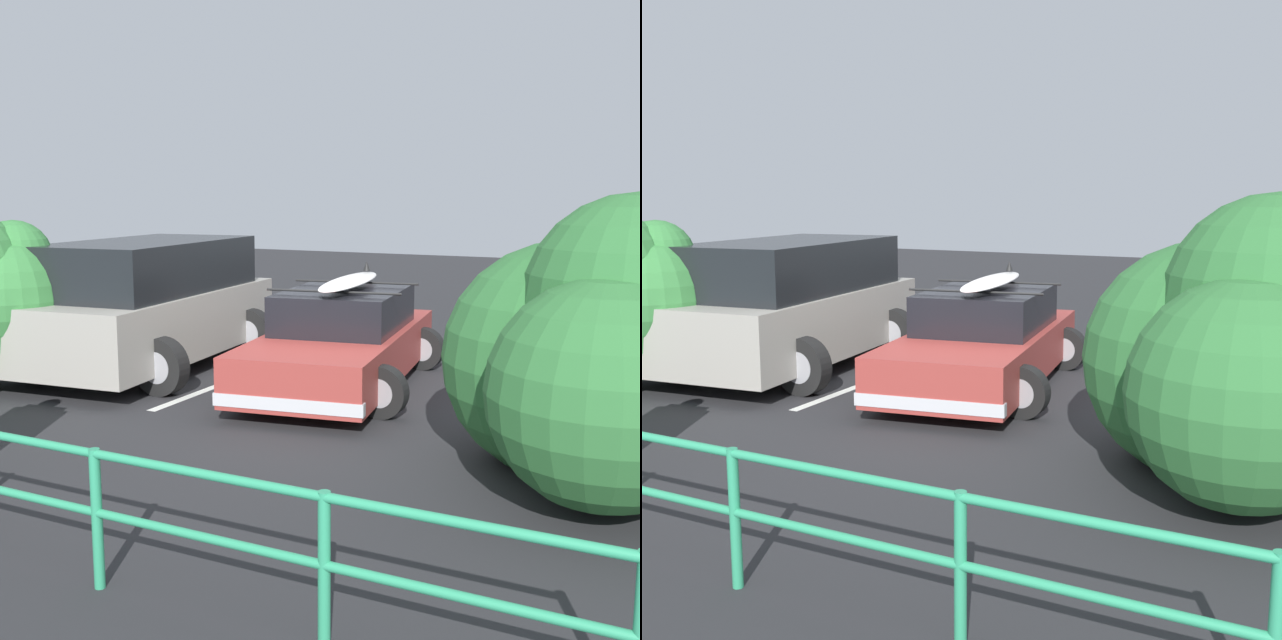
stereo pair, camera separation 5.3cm
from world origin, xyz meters
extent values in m
cube|color=#28282B|center=(0.00, 0.00, -0.01)|extent=(44.00, 44.00, 0.02)
cube|color=silver|center=(1.53, -0.70, 0.00)|extent=(0.12, 4.14, 0.00)
cube|color=#9E3833|center=(0.09, -0.70, 0.45)|extent=(2.29, 4.39, 0.57)
cube|color=black|center=(0.12, -0.87, 0.98)|extent=(1.75, 2.21, 0.50)
cube|color=silver|center=(-0.24, 1.32, 0.28)|extent=(1.66, 0.37, 0.14)
cube|color=silver|center=(0.42, -2.72, 0.28)|extent=(1.66, 0.37, 0.14)
cylinder|color=black|center=(-0.94, 0.44, 0.30)|extent=(0.59, 0.18, 0.59)
cylinder|color=#99999E|center=(-0.94, 0.44, 0.30)|extent=(0.33, 0.19, 0.33)
cylinder|color=black|center=(0.71, 0.71, 0.30)|extent=(0.59, 0.18, 0.59)
cylinder|color=#99999E|center=(0.71, 0.71, 0.30)|extent=(0.33, 0.19, 0.33)
cylinder|color=black|center=(-0.52, -2.12, 0.30)|extent=(0.59, 0.18, 0.59)
cylinder|color=#99999E|center=(-0.52, -2.12, 0.30)|extent=(0.33, 0.19, 0.33)
cylinder|color=black|center=(1.13, -1.84, 0.30)|extent=(0.59, 0.18, 0.59)
cylinder|color=#99999E|center=(1.13, -1.84, 0.30)|extent=(0.33, 0.19, 0.33)
cylinder|color=black|center=(0.03, -0.32, 1.27)|extent=(1.70, 0.31, 0.03)
cylinder|color=black|center=(0.21, -1.41, 1.27)|extent=(1.70, 0.31, 0.03)
ellipsoid|color=white|center=(0.11, -0.98, 1.33)|extent=(0.90, 2.48, 0.09)
cone|color=black|center=(0.28, -1.94, 1.45)|extent=(0.10, 0.10, 0.14)
cube|color=#9E998E|center=(2.96, -0.45, 0.67)|extent=(2.32, 4.45, 0.87)
cube|color=black|center=(2.96, -0.45, 1.46)|extent=(2.07, 3.50, 0.71)
cylinder|color=black|center=(3.20, -2.68, 0.77)|extent=(0.67, 0.25, 0.65)
cylinder|color=black|center=(1.87, 0.72, 0.36)|extent=(0.72, 0.22, 0.72)
cylinder|color=#99999E|center=(1.87, 0.72, 0.36)|extent=(0.40, 0.23, 0.40)
cylinder|color=black|center=(3.77, 0.93, 0.36)|extent=(0.72, 0.22, 0.72)
cylinder|color=#99999E|center=(3.77, 0.93, 0.36)|extent=(0.40, 0.23, 0.40)
cylinder|color=black|center=(2.15, -1.83, 0.36)|extent=(0.72, 0.22, 0.72)
cylinder|color=#99999E|center=(2.15, -1.83, 0.36)|extent=(0.40, 0.23, 0.40)
cylinder|color=black|center=(4.04, -1.62, 0.36)|extent=(0.72, 0.22, 0.72)
cylinder|color=#99999E|center=(4.04, -1.62, 0.36)|extent=(0.40, 0.23, 0.40)
cylinder|color=#2D9366|center=(-2.41, 4.82, 0.46)|extent=(0.07, 0.07, 0.91)
cylinder|color=#2D9366|center=(-0.83, 4.82, 0.46)|extent=(0.07, 0.07, 0.91)
cylinder|color=brown|center=(-3.52, 1.68, 0.23)|extent=(0.37, 0.37, 0.47)
sphere|color=#2D6B33|center=(-3.48, 2.24, 0.97)|extent=(1.79, 1.79, 1.79)
sphere|color=#2D6B33|center=(-2.96, 1.09, 0.97)|extent=(2.16, 2.16, 2.16)
sphere|color=#2D6B33|center=(-3.58, 1.51, 1.59)|extent=(1.80, 1.80, 1.80)
sphere|color=#387F3D|center=(3.82, 1.25, 1.16)|extent=(1.51, 1.51, 1.51)
sphere|color=#387F3D|center=(3.86, 1.09, 1.66)|extent=(0.96, 0.96, 0.96)
sphere|color=#387F3D|center=(3.66, 1.41, 1.13)|extent=(0.96, 0.96, 0.96)
camera|label=1|loc=(-4.21, 8.44, 2.48)|focal=45.00mm
camera|label=2|loc=(-4.26, 8.41, 2.48)|focal=45.00mm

